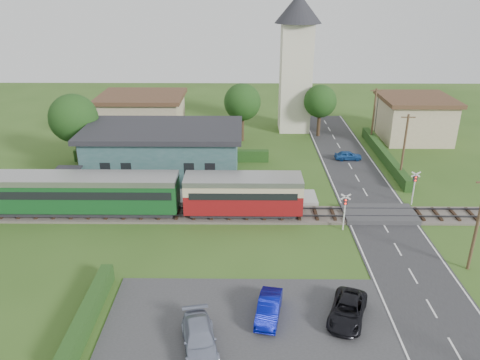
{
  "coord_description": "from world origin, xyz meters",
  "views": [
    {
      "loc": [
        -1.73,
        -34.3,
        18.82
      ],
      "look_at": [
        -2.11,
        4.0,
        2.55
      ],
      "focal_mm": 35.0,
      "sensor_mm": 36.0,
      "label": 1
    }
  ],
  "objects_px": {
    "house_west": "(143,115)",
    "car_park_silver": "(199,339)",
    "car_park_dark": "(347,310)",
    "crossing_signal_near": "(345,206)",
    "pedestrian_far": "(95,187)",
    "station_building": "(164,152)",
    "church_tower": "(297,54)",
    "train": "(48,192)",
    "crossing_signal_far": "(415,183)",
    "house_east": "(414,118)",
    "car_park_blue": "(269,308)",
    "equipment_hut": "(68,182)",
    "pedestrian_near": "(237,187)",
    "car_on_road": "(348,155)"
  },
  "relations": [
    {
      "from": "house_west",
      "to": "car_park_silver",
      "type": "height_order",
      "value": "house_west"
    },
    {
      "from": "car_park_dark",
      "to": "crossing_signal_near",
      "type": "bearing_deg",
      "value": 100.46
    },
    {
      "from": "car_park_dark",
      "to": "pedestrian_far",
      "type": "height_order",
      "value": "pedestrian_far"
    },
    {
      "from": "station_building",
      "to": "church_tower",
      "type": "height_order",
      "value": "church_tower"
    },
    {
      "from": "train",
      "to": "crossing_signal_far",
      "type": "distance_m",
      "value": 32.28
    },
    {
      "from": "house_east",
      "to": "car_park_blue",
      "type": "height_order",
      "value": "house_east"
    },
    {
      "from": "station_building",
      "to": "pedestrian_far",
      "type": "relative_size",
      "value": 10.78
    },
    {
      "from": "car_park_silver",
      "to": "car_park_dark",
      "type": "xyz_separation_m",
      "value": [
        8.66,
        2.56,
        -0.05
      ]
    },
    {
      "from": "crossing_signal_near",
      "to": "equipment_hut",
      "type": "bearing_deg",
      "value": 167.06
    },
    {
      "from": "house_east",
      "to": "pedestrian_far",
      "type": "bearing_deg",
      "value": -152.52
    },
    {
      "from": "station_building",
      "to": "car_park_silver",
      "type": "bearing_deg",
      "value": -76.9
    },
    {
      "from": "church_tower",
      "to": "pedestrian_far",
      "type": "distance_m",
      "value": 31.92
    },
    {
      "from": "train",
      "to": "church_tower",
      "type": "distance_m",
      "value": 36.02
    },
    {
      "from": "train",
      "to": "pedestrian_near",
      "type": "bearing_deg",
      "value": 11.61
    },
    {
      "from": "car_on_road",
      "to": "pedestrian_near",
      "type": "distance_m",
      "value": 16.45
    },
    {
      "from": "equipment_hut",
      "to": "car_park_silver",
      "type": "height_order",
      "value": "equipment_hut"
    },
    {
      "from": "train",
      "to": "car_park_blue",
      "type": "height_order",
      "value": "train"
    },
    {
      "from": "house_east",
      "to": "equipment_hut",
      "type": "bearing_deg",
      "value": -153.68
    },
    {
      "from": "station_building",
      "to": "car_park_blue",
      "type": "distance_m",
      "value": 24.51
    },
    {
      "from": "station_building",
      "to": "crossing_signal_far",
      "type": "bearing_deg",
      "value": -15.63
    },
    {
      "from": "church_tower",
      "to": "pedestrian_far",
      "type": "relative_size",
      "value": 11.86
    },
    {
      "from": "church_tower",
      "to": "car_park_silver",
      "type": "height_order",
      "value": "church_tower"
    },
    {
      "from": "crossing_signal_far",
      "to": "car_on_road",
      "type": "height_order",
      "value": "crossing_signal_far"
    },
    {
      "from": "train",
      "to": "car_park_silver",
      "type": "height_order",
      "value": "train"
    },
    {
      "from": "crossing_signal_near",
      "to": "pedestrian_far",
      "type": "bearing_deg",
      "value": 165.2
    },
    {
      "from": "church_tower",
      "to": "car_park_blue",
      "type": "bearing_deg",
      "value": -97.54
    },
    {
      "from": "church_tower",
      "to": "pedestrian_near",
      "type": "relative_size",
      "value": 10.82
    },
    {
      "from": "train",
      "to": "crossing_signal_near",
      "type": "height_order",
      "value": "train"
    },
    {
      "from": "car_on_road",
      "to": "car_park_silver",
      "type": "relative_size",
      "value": 0.69
    },
    {
      "from": "pedestrian_near",
      "to": "house_east",
      "type": "bearing_deg",
      "value": -144.17
    },
    {
      "from": "house_west",
      "to": "car_on_road",
      "type": "distance_m",
      "value": 26.79
    },
    {
      "from": "station_building",
      "to": "crossing_signal_near",
      "type": "xyz_separation_m",
      "value": [
        16.4,
        -11.4,
        -0.55
      ]
    },
    {
      "from": "equipment_hut",
      "to": "car_on_road",
      "type": "distance_m",
      "value": 30.15
    },
    {
      "from": "station_building",
      "to": "pedestrian_far",
      "type": "xyz_separation_m",
      "value": [
        -5.69,
        -5.56,
        -1.5
      ]
    },
    {
      "from": "house_west",
      "to": "crossing_signal_far",
      "type": "xyz_separation_m",
      "value": [
        28.6,
        -20.61,
        -0.65
      ]
    },
    {
      "from": "pedestrian_near",
      "to": "train",
      "type": "bearing_deg",
      "value": 7.61
    },
    {
      "from": "car_park_blue",
      "to": "pedestrian_near",
      "type": "bearing_deg",
      "value": 107.72
    },
    {
      "from": "equipment_hut",
      "to": "crossing_signal_near",
      "type": "bearing_deg",
      "value": -12.94
    },
    {
      "from": "house_east",
      "to": "crossing_signal_far",
      "type": "distance_m",
      "value": 20.64
    },
    {
      "from": "train",
      "to": "car_park_dark",
      "type": "distance_m",
      "value": 26.8
    },
    {
      "from": "house_west",
      "to": "car_park_silver",
      "type": "bearing_deg",
      "value": -74.5
    },
    {
      "from": "car_park_blue",
      "to": "car_park_dark",
      "type": "height_order",
      "value": "car_park_blue"
    },
    {
      "from": "pedestrian_far",
      "to": "pedestrian_near",
      "type": "bearing_deg",
      "value": -69.97
    },
    {
      "from": "church_tower",
      "to": "house_west",
      "type": "height_order",
      "value": "church_tower"
    },
    {
      "from": "car_on_road",
      "to": "house_east",
      "type": "bearing_deg",
      "value": -52.47
    },
    {
      "from": "car_park_silver",
      "to": "crossing_signal_far",
      "type": "bearing_deg",
      "value": 34.31
    },
    {
      "from": "church_tower",
      "to": "car_park_silver",
      "type": "xyz_separation_m",
      "value": [
        -9.16,
        -42.08,
        -9.5
      ]
    },
    {
      "from": "church_tower",
      "to": "crossing_signal_near",
      "type": "bearing_deg",
      "value": -87.18
    },
    {
      "from": "crossing_signal_far",
      "to": "house_west",
      "type": "bearing_deg",
      "value": 144.23
    },
    {
      "from": "crossing_signal_near",
      "to": "crossing_signal_far",
      "type": "bearing_deg",
      "value": 33.69
    }
  ]
}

